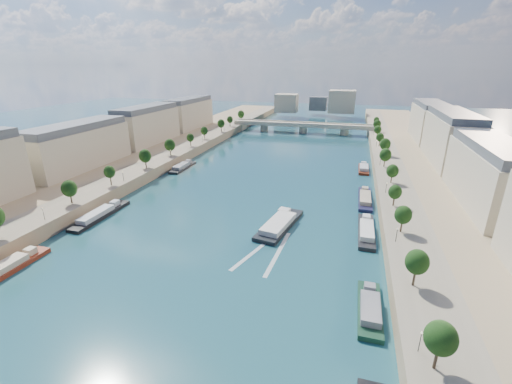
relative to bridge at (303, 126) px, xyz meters
The scene contains 17 objects.
ground 126.90m from the bridge, 90.00° to the right, with size 700.00×700.00×0.00m, color #0E2A3E.
quay_left 145.84m from the bridge, 119.59° to the right, with size 44.00×520.00×5.00m, color #9E8460.
quay_right 145.84m from the bridge, 60.41° to the right, with size 44.00×520.00×5.00m, color #9E8460.
pave_left 139.02m from the bridge, 114.21° to the right, with size 14.00×520.00×0.10m, color gray.
pave_right 139.02m from the bridge, 65.79° to the right, with size 14.00×520.00×0.10m, color gray.
trees_left 136.49m from the bridge, 113.78° to the right, with size 4.80×268.80×8.26m.
trees_right 129.21m from the bridge, 64.78° to the right, with size 4.80×268.80×8.26m.
lamps_left 146.55m from the bridge, 111.00° to the right, with size 0.36×200.36×4.28m.
lamps_right 132.66m from the bridge, 66.68° to the right, with size 0.36×200.36×4.28m.
buildings_left 143.29m from the bridge, 126.52° to the right, with size 16.00×226.00×23.20m.
buildings_right 143.29m from the bridge, 53.48° to the right, with size 16.00×226.00×23.20m.
skyline 93.27m from the bridge, 88.03° to the left, with size 79.00×42.00×22.00m.
bridge is the anchor object (origin of this frame).
tour_barge 172.27m from the bridge, 84.14° to the right, with size 12.22×27.76×3.72m.
wake 188.83m from the bridge, 84.65° to the right, with size 12.06×26.03×0.04m.
moored_barges_left 196.40m from the bridge, 103.40° to the right, with size 5.00×152.36×3.60m.
moored_barges_right 175.46m from the bridge, 74.97° to the right, with size 5.00×162.56×3.60m.
Camera 1 is at (38.19, -45.95, 50.99)m, focal length 24.00 mm.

